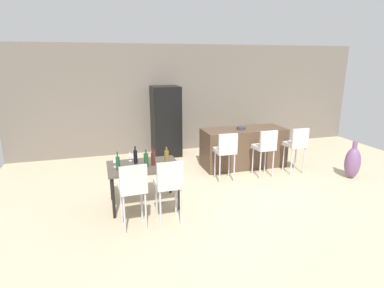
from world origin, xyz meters
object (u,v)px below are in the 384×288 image
(dining_chair_far, at_px, (169,182))
(wine_bottle_end, at_px, (153,159))
(wine_bottle_left, at_px, (146,160))
(wine_glass_inner, at_px, (115,160))
(fruit_bowl, at_px, (241,128))
(refrigerator, at_px, (166,121))
(bar_chair_left, at_px, (226,149))
(wine_glass_far, at_px, (130,154))
(bar_chair_right, at_px, (297,143))
(wine_bottle_right, at_px, (167,157))
(floor_vase, at_px, (353,163))
(kitchen_island, at_px, (243,148))
(wine_bottle_middle, at_px, (118,163))
(bar_chair_middle, at_px, (265,146))
(potted_plant, at_px, (259,136))
(dining_chair_near, at_px, (133,186))
(wine_bottle_corner, at_px, (135,157))
(wine_glass_near, at_px, (146,157))
(dining_table, at_px, (144,169))

(dining_chair_far, distance_m, wine_bottle_end, 0.76)
(wine_bottle_left, height_order, wine_glass_inner, wine_bottle_left)
(dining_chair_far, height_order, fruit_bowl, dining_chair_far)
(refrigerator, bearing_deg, bar_chair_left, -70.01)
(dining_chair_far, bearing_deg, wine_glass_far, 113.47)
(bar_chair_right, distance_m, wine_glass_inner, 4.04)
(bar_chair_left, bearing_deg, wine_bottle_right, -154.81)
(fruit_bowl, height_order, floor_vase, fruit_bowl)
(fruit_bowl, xyz_separation_m, floor_vase, (2.02, -1.37, -0.60))
(kitchen_island, bearing_deg, wine_bottle_left, -149.56)
(fruit_bowl, bearing_deg, wine_bottle_middle, -153.22)
(wine_bottle_end, relative_size, refrigerator, 0.17)
(bar_chair_middle, relative_size, wine_bottle_end, 3.45)
(potted_plant, bearing_deg, fruit_bowl, -131.22)
(dining_chair_near, distance_m, refrigerator, 3.84)
(dining_chair_near, relative_size, wine_bottle_corner, 3.35)
(bar_chair_right, xyz_separation_m, wine_glass_inner, (-3.99, -0.59, 0.17))
(wine_bottle_end, bearing_deg, fruit_bowl, 31.18)
(floor_vase, bearing_deg, kitchen_island, 143.66)
(wine_bottle_end, xyz_separation_m, wine_glass_far, (-0.36, 0.35, 0.01))
(bar_chair_left, relative_size, wine_glass_near, 6.03)
(bar_chair_left, bearing_deg, wine_glass_near, -161.96)
(wine_bottle_middle, relative_size, wine_bottle_right, 1.03)
(dining_chair_near, bearing_deg, refrigerator, 70.51)
(wine_glass_near, xyz_separation_m, wine_glass_inner, (-0.53, -0.02, 0.00))
(wine_bottle_left, xyz_separation_m, wine_bottle_right, (0.37, 0.08, -0.00))
(bar_chair_middle, height_order, wine_glass_far, bar_chair_middle)
(bar_chair_middle, distance_m, wine_bottle_right, 2.42)
(kitchen_island, bearing_deg, dining_chair_near, -142.71)
(potted_plant, bearing_deg, wine_glass_near, -143.36)
(bar_chair_right, bearing_deg, refrigerator, 138.69)
(kitchen_island, xyz_separation_m, bar_chair_right, (0.93, -0.77, 0.24))
(wine_bottle_left, bearing_deg, wine_bottle_right, 11.57)
(bar_chair_left, height_order, bar_chair_right, same)
(refrigerator, bearing_deg, fruit_bowl, -45.09)
(dining_chair_near, height_order, wine_bottle_left, dining_chair_near)
(bar_chair_right, bearing_deg, dining_chair_near, -159.53)
(refrigerator, distance_m, fruit_bowl, 2.09)
(bar_chair_left, relative_size, fruit_bowl, 5.17)
(dining_table, relative_size, wine_bottle_corner, 3.89)
(dining_table, bearing_deg, wine_glass_far, 122.80)
(wine_glass_far, distance_m, potted_plant, 4.74)
(dining_chair_near, bearing_deg, wine_glass_near, 68.62)
(wine_glass_far, height_order, wine_glass_near, same)
(bar_chair_right, height_order, dining_table, bar_chair_right)
(wine_bottle_corner, height_order, wine_bottle_end, wine_bottle_corner)
(dining_table, relative_size, floor_vase, 1.48)
(wine_bottle_middle, xyz_separation_m, wine_bottle_corner, (0.32, 0.25, 0.00))
(wine_bottle_left, bearing_deg, fruit_bowl, 30.76)
(wine_glass_far, height_order, wine_glass_inner, same)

